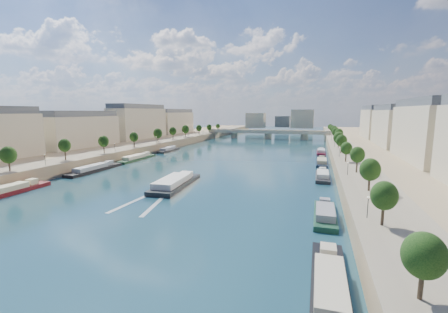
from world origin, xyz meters
The scene contains 17 objects.
ground centered at (0.00, 100.00, 0.00)m, with size 700.00×700.00×0.00m, color #0C3138.
quay_left centered at (-72.00, 100.00, 2.50)m, with size 44.00×520.00×5.00m, color #9E8460.
quay_right centered at (72.00, 100.00, 2.50)m, with size 44.00×520.00×5.00m, color #9E8460.
pave_left centered at (-57.00, 100.00, 5.05)m, with size 14.00×520.00×0.10m, color gray.
pave_right centered at (57.00, 100.00, 5.05)m, with size 14.00×520.00×0.10m, color gray.
trees_left centered at (-55.00, 102.00, 10.48)m, with size 4.80×268.80×8.26m.
trees_right centered at (55.00, 110.00, 10.48)m, with size 4.80×268.80×8.26m.
lamps_left centered at (-52.50, 90.00, 7.78)m, with size 0.36×200.36×4.28m.
lamps_right centered at (52.50, 105.00, 7.78)m, with size 0.36×200.36×4.28m.
buildings_left centered at (-85.00, 112.00, 16.45)m, with size 16.00×226.00×23.20m.
buildings_right centered at (85.00, 112.00, 16.45)m, with size 16.00×226.00×23.20m.
skyline centered at (3.19, 319.52, 14.66)m, with size 79.00×42.00×22.00m.
bridge centered at (0.00, 218.58, 5.08)m, with size 112.00×12.00×8.15m.
tour_barge centered at (-1.77, 34.09, 1.08)m, with size 10.19×28.93×3.86m.
wake centered at (-1.77, 17.51, 0.02)m, with size 10.75×26.03×0.04m.
moored_barges_left centered at (-45.50, 44.76, 0.84)m, with size 5.00×156.05×3.60m.
moored_barges_right centered at (45.50, 54.77, 0.84)m, with size 5.00×165.53×3.60m.
Camera 1 is at (42.96, -54.08, 24.80)m, focal length 24.00 mm.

